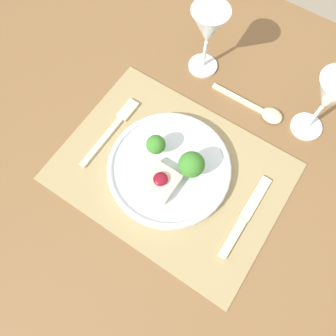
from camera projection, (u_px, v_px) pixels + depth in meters
name	position (u px, v px, depth m)	size (l,w,h in m)	color
ground_plane	(170.00, 237.00, 1.34)	(8.00, 8.00, 0.00)	gray
dining_table	(171.00, 185.00, 0.73)	(1.49, 1.09, 0.74)	brown
placemat	(171.00, 172.00, 0.65)	(0.44, 0.33, 0.00)	#9E895B
dinner_plate	(169.00, 169.00, 0.64)	(0.24, 0.24, 0.08)	silver
fork	(113.00, 128.00, 0.68)	(0.02, 0.18, 0.01)	beige
knife	(242.00, 221.00, 0.61)	(0.02, 0.18, 0.01)	beige
spoon	(262.00, 111.00, 0.70)	(0.17, 0.04, 0.01)	beige
wine_glass_near	(330.00, 97.00, 0.59)	(0.08, 0.08, 0.16)	white
wine_glass_far	(208.00, 30.00, 0.65)	(0.08, 0.08, 0.16)	white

